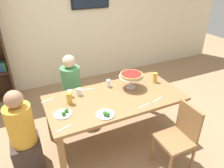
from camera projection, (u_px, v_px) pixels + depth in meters
The scene contains 19 objects.
ground_plane at pixel (115, 138), 3.21m from camera, with size 12.00×12.00×0.00m, color #9E7A56.
rear_partition at pixel (68, 18), 4.28m from camera, with size 8.00×0.12×2.80m, color beige.
dining_table at pixel (115, 102), 2.89m from camera, with size 1.84×0.91×0.74m.
diner_far_left at pixel (72, 93), 3.41m from camera, with size 0.34×0.34×1.15m.
diner_head_west at pixel (24, 139), 2.49m from camera, with size 0.34×0.34×1.15m.
chair_near_right at pixel (180, 135), 2.56m from camera, with size 0.40×0.40×0.87m.
deep_dish_pizza_stand at pixel (131, 76), 2.99m from camera, with size 0.35×0.35×0.23m.
salad_plate_near_diner at pixel (64, 113), 2.49m from camera, with size 0.21×0.21×0.07m.
salad_plate_far_diner at pixel (106, 114), 2.47m from camera, with size 0.22×0.22×0.07m.
beer_glass_amber_tall at pixel (69, 98), 2.67m from camera, with size 0.07×0.07×0.16m, color gold.
beer_glass_amber_short at pixel (155, 78), 3.19m from camera, with size 0.07×0.07×0.15m, color gold.
water_glass_clear_near at pixel (70, 94), 2.83m from camera, with size 0.06×0.06×0.10m, color white.
water_glass_clear_far at pixel (108, 83), 3.07m from camera, with size 0.06×0.06×0.11m, color white.
water_glass_clear_spare at pixel (79, 92), 2.86m from camera, with size 0.07×0.07×0.10m, color white.
cutlery_fork_near at pixel (157, 100), 2.78m from camera, with size 0.18×0.02×0.01m, color silver.
cutlery_knife_near at pixel (87, 89), 3.02m from camera, with size 0.18×0.02×0.01m, color silver.
cutlery_fork_far at pixel (64, 128), 2.28m from camera, with size 0.18×0.02×0.01m, color silver.
cutlery_knife_far at pixel (144, 106), 2.66m from camera, with size 0.18×0.02×0.01m, color silver.
cutlery_spare_fork at pixel (47, 100), 2.77m from camera, with size 0.18×0.02×0.01m, color silver.
Camera 1 is at (-1.07, -2.17, 2.26)m, focal length 33.65 mm.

